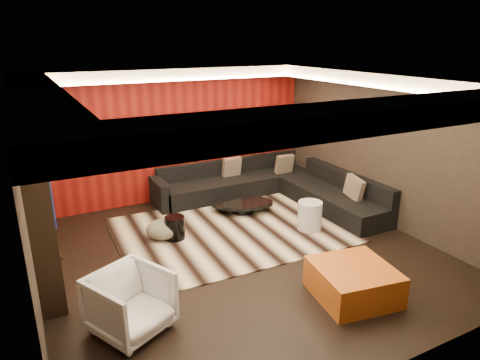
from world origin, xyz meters
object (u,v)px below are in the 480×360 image
coffee_table (243,207)px  sectional_sofa (271,188)px  white_side_table (310,216)px  drum_stool (175,228)px  armchair (131,303)px  orange_ottoman (353,282)px

coffee_table → sectional_sofa: bearing=20.4°
white_side_table → coffee_table: bearing=118.0°
drum_stool → sectional_sofa: 2.64m
armchair → sectional_sofa: armchair is taller
white_side_table → sectional_sofa: size_ratio=0.15×
drum_stool → white_side_table: (2.31, -0.77, 0.05)m
coffee_table → white_side_table: size_ratio=2.26×
drum_stool → armchair: (-1.29, -2.10, 0.16)m
armchair → sectional_sofa: size_ratio=0.23×
armchair → sectional_sofa: bearing=11.8°
white_side_table → armchair: (-3.59, -1.32, 0.11)m
orange_ottoman → drum_stool: bearing=119.0°
drum_stool → sectional_sofa: (2.50, 0.86, 0.04)m
drum_stool → sectional_sofa: size_ratio=0.11×
white_side_table → sectional_sofa: 1.64m
drum_stool → coffee_table: bearing=18.1°
coffee_table → sectional_sofa: (0.88, 0.33, 0.14)m
white_side_table → armchair: bearing=-159.8°
orange_ottoman → armchair: bearing=166.4°
coffee_table → drum_stool: bearing=-161.9°
armchair → coffee_table: bearing=15.9°
white_side_table → armchair: 3.83m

